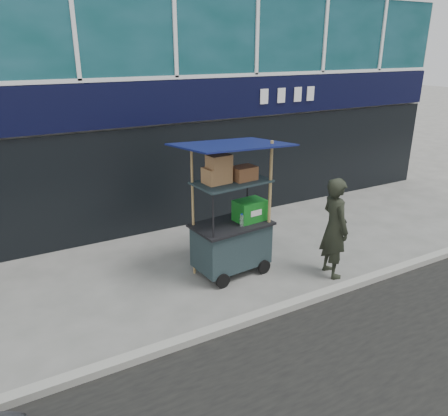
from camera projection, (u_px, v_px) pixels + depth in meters
ground at (277, 305)px, 7.22m from camera, size 80.00×80.00×0.00m
curb at (285, 307)px, 7.04m from camera, size 80.00×0.18×0.12m
vendor_cart at (232, 228)px, 7.99m from camera, size 2.00×1.50×2.55m
vendor_man at (335, 228)px, 7.88m from camera, size 0.56×0.75×1.88m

